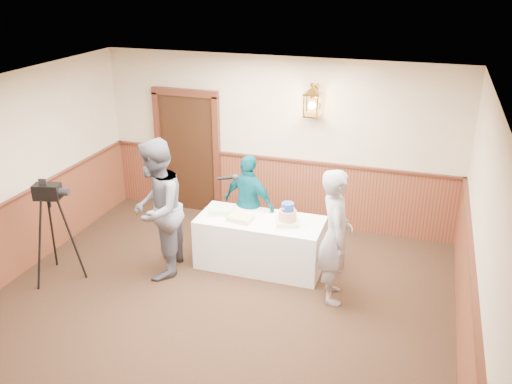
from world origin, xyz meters
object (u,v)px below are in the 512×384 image
at_px(interviewer, 157,209).
at_px(display_table, 260,242).
at_px(sheet_cake_yellow, 241,218).
at_px(sheet_cake_green, 222,210).
at_px(tiered_cake, 287,216).
at_px(tv_camera_rig, 55,237).
at_px(assistant_p, 249,204).
at_px(baker, 335,236).

bearing_deg(interviewer, display_table, 104.46).
distance_m(sheet_cake_yellow, sheet_cake_green, 0.38).
distance_m(tiered_cake, sheet_cake_green, 1.01).
distance_m(display_table, tiered_cake, 0.64).
xyz_separation_m(sheet_cake_yellow, tv_camera_rig, (-2.34, -1.08, -0.15)).
relative_size(display_table, interviewer, 0.90).
distance_m(tiered_cake, assistant_p, 0.84).
height_order(display_table, sheet_cake_yellow, sheet_cake_yellow).
bearing_deg(sheet_cake_yellow, assistant_p, 95.42).
bearing_deg(display_table, tiered_cake, -3.83).
relative_size(display_table, baker, 0.99).
height_order(display_table, interviewer, interviewer).
height_order(tiered_cake, tv_camera_rig, tv_camera_rig).
xyz_separation_m(tiered_cake, interviewer, (-1.70, -0.61, 0.12)).
bearing_deg(assistant_p, baker, 166.99).
height_order(sheet_cake_green, assistant_p, assistant_p).
height_order(tiered_cake, sheet_cake_yellow, tiered_cake).
height_order(sheet_cake_green, baker, baker).
bearing_deg(sheet_cake_green, interviewer, -136.20).
bearing_deg(sheet_cake_yellow, tv_camera_rig, -155.23).
bearing_deg(sheet_cake_yellow, baker, -15.01).
bearing_deg(sheet_cake_yellow, sheet_cake_green, 157.21).
xyz_separation_m(tiered_cake, sheet_cake_yellow, (-0.66, -0.09, -0.09)).
bearing_deg(tv_camera_rig, baker, -4.26).
height_order(sheet_cake_yellow, tv_camera_rig, tv_camera_rig).
bearing_deg(tv_camera_rig, sheet_cake_green, 16.81).
height_order(display_table, tv_camera_rig, tv_camera_rig).
bearing_deg(assistant_p, display_table, 145.35).
relative_size(display_table, tv_camera_rig, 1.27).
distance_m(baker, tv_camera_rig, 3.83).
xyz_separation_m(baker, assistant_p, (-1.46, 0.91, -0.14)).
height_order(display_table, baker, baker).
xyz_separation_m(interviewer, assistant_p, (0.99, 1.05, -0.23)).
distance_m(interviewer, assistant_p, 1.46).
bearing_deg(tv_camera_rig, display_table, 9.95).
xyz_separation_m(tiered_cake, assistant_p, (-0.71, 0.44, -0.11)).
relative_size(sheet_cake_yellow, baker, 0.19).
bearing_deg(assistant_p, sheet_cake_yellow, 114.34).
relative_size(display_table, sheet_cake_green, 5.31).
bearing_deg(sheet_cake_yellow, display_table, 24.79).
height_order(tiered_cake, baker, baker).
distance_m(sheet_cake_green, interviewer, 0.98).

